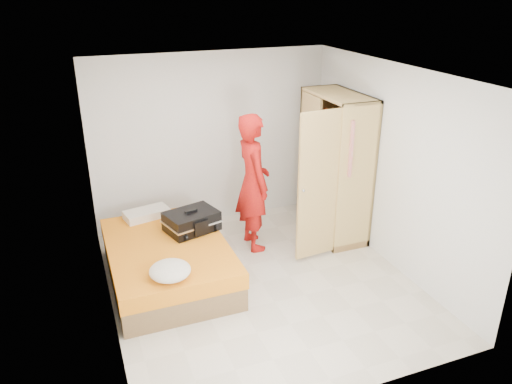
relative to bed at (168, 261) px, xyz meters
name	(u,v)px	position (x,y,z in m)	size (l,w,h in m)	color
room	(261,187)	(1.05, -0.51, 1.05)	(4.00, 4.02, 2.60)	beige
bed	(168,261)	(0.00, 0.00, 0.00)	(1.42, 2.02, 0.50)	brown
wardrobe	(333,171)	(2.50, 0.35, 0.75)	(1.17, 1.24, 2.10)	tan
person	(253,182)	(1.31, 0.45, 0.71)	(0.70, 0.46, 1.93)	red
suitcase	(192,221)	(0.39, 0.25, 0.38)	(0.76, 0.64, 0.29)	black
round_cushion	(170,271)	(-0.12, -0.76, 0.34)	(0.46, 0.46, 0.17)	white
pillow	(147,214)	(-0.10, 0.85, 0.30)	(0.60, 0.30, 0.11)	white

